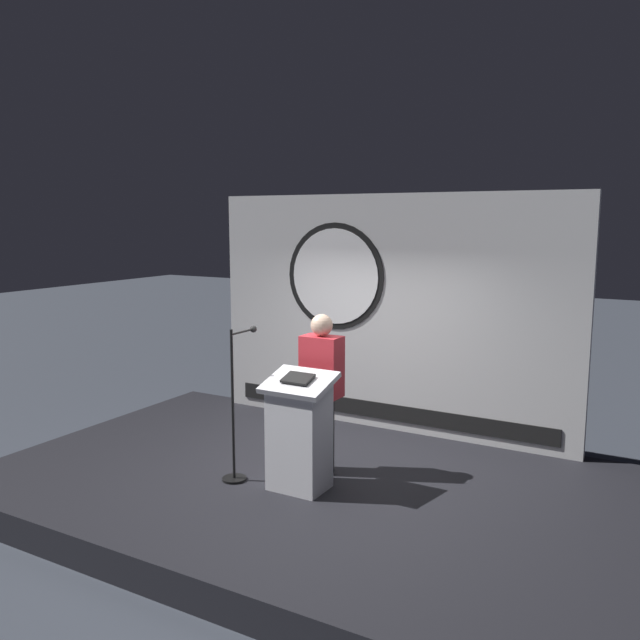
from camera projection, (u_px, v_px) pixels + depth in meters
The scene contains 6 objects.
ground_plane at pixel (310, 506), 6.58m from camera, with size 40.00×40.00×0.00m, color #383D47.
stage_platform at pixel (310, 492), 6.56m from camera, with size 6.40×4.00×0.30m, color black.
banner_display at pixel (385, 313), 7.92m from camera, with size 4.61×0.12×2.85m.
podium at pixel (299, 433), 6.21m from camera, with size 0.64×0.49×1.13m.
speaker_person at pixel (322, 392), 6.59m from camera, with size 0.40×0.26×1.62m.
microphone_stand at pixel (236, 427), 6.45m from camera, with size 0.24×0.52×1.51m.
Camera 1 is at (3.15, -5.36, 2.86)m, focal length 36.89 mm.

